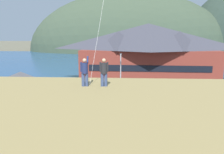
% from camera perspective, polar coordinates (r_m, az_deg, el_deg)
% --- Properties ---
extents(ground_plane, '(600.00, 600.00, 0.00)m').
position_cam_1_polar(ground_plane, '(24.68, -4.65, -11.58)').
color(ground_plane, '#66604C').
extents(parking_lot_pad, '(40.00, 20.00, 0.10)m').
position_cam_1_polar(parking_lot_pad, '(29.31, -3.26, -7.81)').
color(parking_lot_pad, slate).
rests_on(parking_lot_pad, ground).
extents(bay_water, '(360.00, 84.00, 0.03)m').
position_cam_1_polar(bay_water, '(83.20, 1.18, 4.21)').
color(bay_water, navy).
rests_on(bay_water, ground).
extents(far_hill_west_ridge, '(114.03, 55.10, 65.85)m').
position_cam_1_polar(far_hill_west_ridge, '(132.52, 4.15, 6.57)').
color(far_hill_west_ridge, '#3D4C38').
rests_on(far_hill_west_ridge, ground).
extents(harbor_lodge, '(26.33, 12.56, 11.34)m').
position_cam_1_polar(harbor_lodge, '(44.14, 8.94, 6.25)').
color(harbor_lodge, brown).
rests_on(harbor_lodge, ground).
extents(storage_shed_near_lot, '(5.68, 4.90, 4.74)m').
position_cam_1_polar(storage_shed_near_lot, '(31.04, -21.64, -2.89)').
color(storage_shed_near_lot, '#474C56').
rests_on(storage_shed_near_lot, ground).
extents(wharf_dock, '(3.20, 11.06, 0.70)m').
position_cam_1_polar(wharf_dock, '(56.80, -2.10, 1.54)').
color(wharf_dock, '#70604C').
rests_on(wharf_dock, ground).
extents(moored_boat_wharfside, '(3.12, 7.65, 2.16)m').
position_cam_1_polar(moored_boat_wharfside, '(57.77, -5.56, 2.02)').
color(moored_boat_wharfside, '#A8A399').
rests_on(moored_boat_wharfside, ground).
extents(moored_boat_outer_mooring, '(2.22, 5.81, 2.16)m').
position_cam_1_polar(moored_boat_outer_mooring, '(59.50, 1.28, 2.32)').
color(moored_boat_outer_mooring, '#23564C').
rests_on(moored_boat_outer_mooring, ground).
extents(parked_car_front_row_end, '(4.29, 2.23, 1.82)m').
position_cam_1_polar(parked_car_front_row_end, '(29.66, -3.32, -5.54)').
color(parked_car_front_row_end, slate).
rests_on(parked_car_front_row_end, parking_lot_pad).
extents(parked_car_front_row_red, '(4.28, 2.21, 1.82)m').
position_cam_1_polar(parked_car_front_row_red, '(25.53, 23.24, -9.12)').
color(parked_car_front_row_red, '#9EA3A8').
rests_on(parked_car_front_row_red, parking_lot_pad).
extents(parked_car_lone_by_shed, '(4.31, 2.27, 1.82)m').
position_cam_1_polar(parked_car_lone_by_shed, '(23.60, 8.02, -9.94)').
color(parked_car_lone_by_shed, black).
rests_on(parked_car_lone_by_shed, parking_lot_pad).
extents(parked_car_corner_spot, '(4.33, 2.31, 1.82)m').
position_cam_1_polar(parked_car_corner_spot, '(23.84, -4.77, -9.66)').
color(parked_car_corner_spot, '#9EA3A8').
rests_on(parked_car_corner_spot, parking_lot_pad).
extents(parked_car_mid_row_center, '(4.33, 2.32, 1.82)m').
position_cam_1_polar(parked_car_mid_row_center, '(31.85, 16.66, -4.84)').
color(parked_car_mid_row_center, red).
rests_on(parked_car_mid_row_center, parking_lot_pad).
extents(parked_car_back_row_right, '(4.27, 2.19, 1.82)m').
position_cam_1_polar(parked_car_back_row_right, '(33.64, 26.15, -4.68)').
color(parked_car_back_row_right, black).
rests_on(parked_car_back_row_right, parking_lot_pad).
extents(parked_car_front_row_silver, '(4.22, 2.09, 1.82)m').
position_cam_1_polar(parked_car_front_row_silver, '(26.14, -18.80, -8.36)').
color(parked_car_front_row_silver, silver).
rests_on(parked_car_front_row_silver, parking_lot_pad).
extents(parking_light_pole, '(0.24, 0.78, 6.43)m').
position_cam_1_polar(parking_light_pole, '(33.62, 2.18, 1.26)').
color(parking_light_pole, '#ADADB2').
rests_on(parking_light_pole, parking_lot_pad).
extents(person_kite_flyer, '(0.52, 0.68, 1.86)m').
position_cam_1_polar(person_kite_flyer, '(14.15, -6.85, 1.47)').
color(person_kite_flyer, '#384770').
rests_on(person_kite_flyer, grassy_hill_foreground).
extents(person_companion, '(0.55, 0.40, 1.74)m').
position_cam_1_polar(person_companion, '(14.04, -2.03, 1.40)').
color(person_companion, '#384770').
rests_on(person_companion, grassy_hill_foreground).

